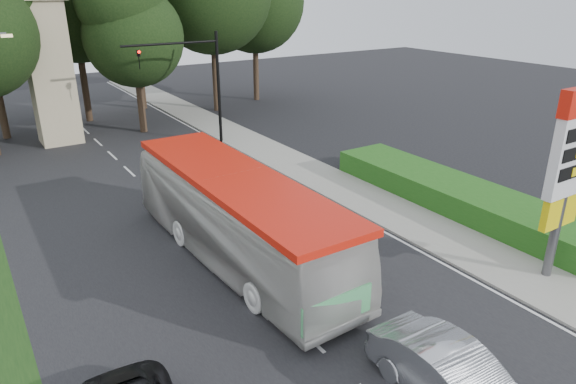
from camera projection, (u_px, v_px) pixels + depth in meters
road_surface at (197, 235)px, 21.68m from camera, size 14.00×80.00×0.02m
sidewalk_right at (353, 193)px, 25.95m from camera, size 3.00×80.00×0.12m
hedge at (457, 196)px, 24.15m from camera, size 3.00×14.00×1.20m
gas_station_pylon at (571, 160)px, 16.87m from camera, size 2.10×0.45×6.85m
traffic_signal_mast at (199, 74)px, 32.15m from camera, size 6.10×0.35×7.20m
monument at (49, 65)px, 32.79m from camera, size 3.00×3.00×10.05m
tree_monument_right at (131, 15)px, 34.10m from camera, size 6.72×6.72×13.20m
transit_bus at (237, 219)px, 19.09m from camera, size 3.39×12.45×3.44m
sedan_silver at (455, 380)px, 12.57m from camera, size 1.72×4.83×1.59m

